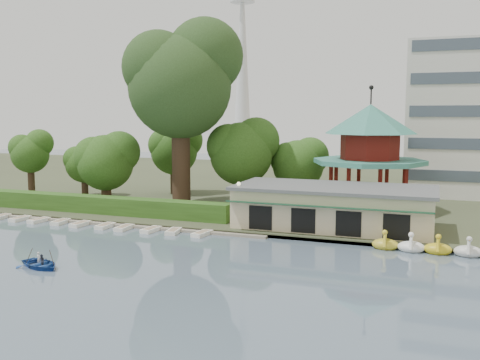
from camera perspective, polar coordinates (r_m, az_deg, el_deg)
The scene contains 14 objects.
ground_plane at distance 35.37m, azimuth -13.49°, elevation -11.33°, with size 220.00×220.00×0.00m, color slate.
shore at distance 82.73m, azimuth 6.84°, elevation -0.53°, with size 220.00×70.00×0.40m, color #424930.
embankment at distance 50.10m, azimuth -2.44°, elevation -5.51°, with size 220.00×0.60×0.30m, color gray.
dock at distance 55.65m, azimuth -13.99°, elevation -4.48°, with size 34.00×1.60×0.24m, color gray.
boathouse at distance 51.31m, azimuth 9.98°, elevation -2.78°, with size 18.60×9.39×3.90m.
pavilion at distance 60.32m, azimuth 13.66°, elevation 3.47°, with size 12.40×12.40×13.50m.
broadcast_tower at distance 179.98m, azimuth 0.26°, elevation 14.36°, with size 8.00×8.00×96.00m.
hedge at distance 59.79m, azimuth -14.64°, elevation -2.56°, with size 30.00×2.00×1.80m, color #325C1D.
lamp_post at distance 50.52m, azimuth -0.14°, elevation -1.71°, with size 0.36×0.36×4.28m.
big_tree at distance 62.62m, azimuth -6.22°, elevation 10.85°, with size 13.02×12.13×21.70m.
small_trees at distance 66.56m, azimuth -6.04°, elevation 2.73°, with size 39.11×16.60×10.27m.
swan_boats at distance 45.68m, azimuth 23.25°, elevation -7.00°, with size 15.12×2.01×1.92m.
moored_rowboats at distance 55.66m, azimuth -16.53°, elevation -4.49°, with size 27.61×2.77×0.36m.
rowboat_with_passengers at distance 41.58m, azimuth -20.53°, elevation -8.06°, with size 5.89×5.00×2.01m.
Camera 1 is at (18.84, -27.83, 11.02)m, focal length 40.00 mm.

